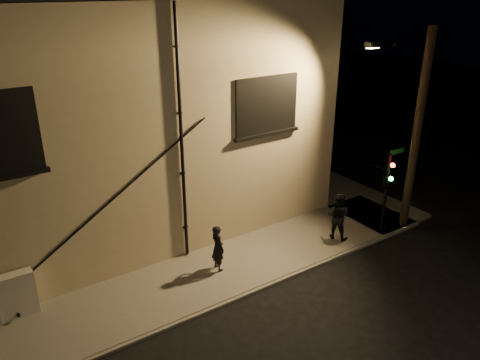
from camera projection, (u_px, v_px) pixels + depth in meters
ground at (279, 281)px, 15.16m from camera, size 90.00×90.00×0.00m
sidewalk at (236, 218)px, 19.12m from camera, size 21.00×16.00×0.12m
building at (85, 105)px, 18.78m from camera, size 16.20×12.23×8.80m
pedestrian_a at (218, 248)px, 15.28m from camera, size 0.39×0.59×1.61m
pedestrian_b at (338, 216)px, 17.17m from camera, size 1.01×1.09×1.81m
traffic_signal at (386, 180)px, 16.99m from camera, size 1.14×1.88×3.24m
streetlamp_pole at (415, 129)px, 17.01m from camera, size 2.04×1.40×7.63m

